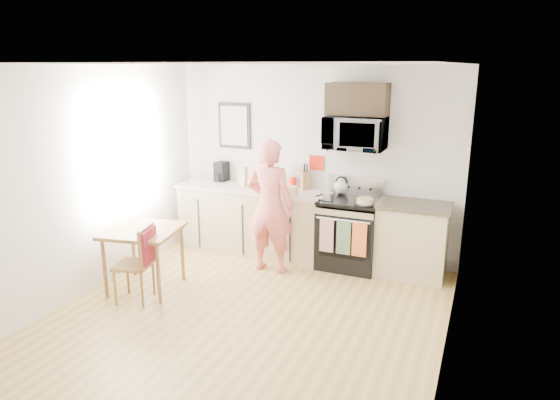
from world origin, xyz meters
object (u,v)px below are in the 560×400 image
at_px(microwave, 355,133).
at_px(dining_table, 143,236).
at_px(range, 349,235).
at_px(cake, 365,201).
at_px(person, 270,206).
at_px(chair, 143,254).

distance_m(microwave, dining_table, 2.89).
bearing_deg(range, cake, -39.88).
distance_m(range, person, 1.13).
bearing_deg(microwave, dining_table, -139.96).
height_order(microwave, chair, microwave).
distance_m(person, chair, 1.68).
height_order(person, chair, person).
height_order(microwave, dining_table, microwave).
bearing_deg(range, microwave, 90.06).
relative_size(range, dining_table, 1.43).
distance_m(chair, cake, 2.71).
relative_size(microwave, person, 0.44).
bearing_deg(chair, cake, 25.38).
distance_m(range, cake, 0.60).
height_order(microwave, person, microwave).
bearing_deg(dining_table, person, 43.74).
relative_size(range, cake, 4.66).
bearing_deg(cake, range, 140.12).
bearing_deg(cake, dining_table, -147.93).
distance_m(microwave, chair, 2.97).
xyz_separation_m(person, chair, (-0.94, -1.36, -0.29)).
bearing_deg(microwave, person, -145.24).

